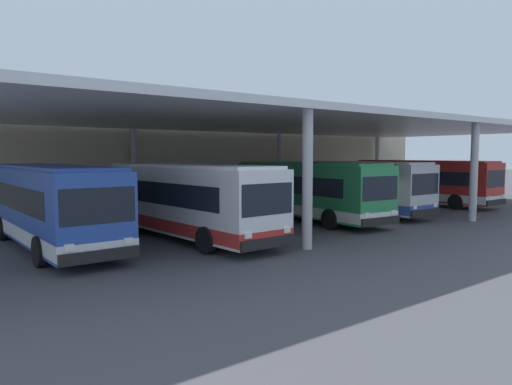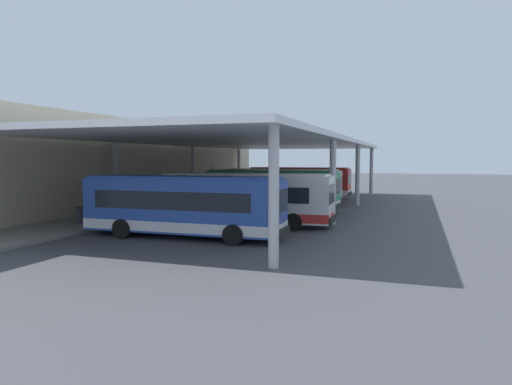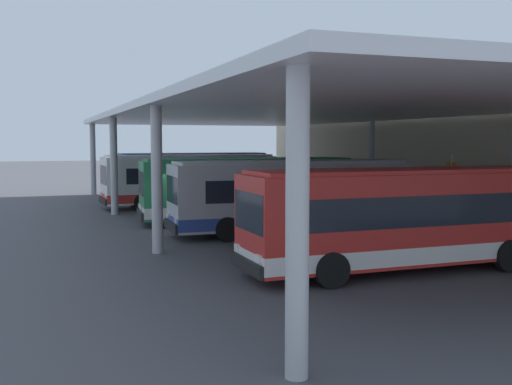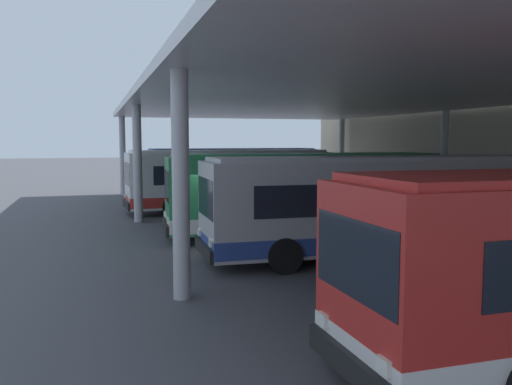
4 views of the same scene
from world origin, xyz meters
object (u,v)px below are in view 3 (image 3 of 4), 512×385
(bus_far_bay, at_px, (291,196))
(bus_middle_bay, at_px, (248,189))
(banner_sign, at_px, (451,186))
(bus_second_bay, at_px, (190,180))
(bus_departing, at_px, (407,218))
(bench_waiting, at_px, (319,190))
(bus_nearest_bay, at_px, (193,175))
(trash_bin, at_px, (304,187))

(bus_far_bay, bearing_deg, bus_middle_bay, -172.73)
(bus_far_bay, bearing_deg, banner_sign, 77.62)
(bus_second_bay, xyz_separation_m, banner_sign, (13.72, 8.59, 0.32))
(bus_departing, xyz_separation_m, banner_sign, (-6.69, 6.76, 0.32))
(bus_far_bay, bearing_deg, bus_second_bay, -173.06)
(bus_middle_bay, distance_m, bench_waiting, 12.78)
(bus_departing, bearing_deg, bench_waiting, 160.76)
(bench_waiting, bearing_deg, bus_second_bay, -81.07)
(bus_second_bay, xyz_separation_m, bench_waiting, (-1.49, 9.47, -0.99))
(bus_nearest_bay, relative_size, bus_departing, 1.00)
(bus_nearest_bay, relative_size, bus_middle_bay, 0.99)
(bus_second_bay, bearing_deg, bus_middle_bay, 6.77)
(bench_waiting, bearing_deg, trash_bin, -174.48)
(bus_departing, bearing_deg, banner_sign, 134.68)
(bus_nearest_bay, bearing_deg, bus_second_bay, -16.04)
(banner_sign, bearing_deg, bench_waiting, 176.70)
(bus_departing, xyz_separation_m, bench_waiting, (-21.89, 7.64, -0.99))
(bus_middle_bay, height_order, bus_far_bay, same)
(bus_departing, height_order, bench_waiting, bus_departing)
(bus_second_bay, xyz_separation_m, bus_departing, (20.40, 1.83, 0.00))
(bus_second_bay, height_order, bus_departing, same)
(bus_nearest_bay, xyz_separation_m, bus_far_bay, (17.29, 0.00, 0.00))
(banner_sign, bearing_deg, bus_far_bay, -102.38)
(bus_nearest_bay, distance_m, bus_far_bay, 17.29)
(bus_second_bay, relative_size, trash_bin, 10.85)
(bus_far_bay, xyz_separation_m, bus_departing, (8.25, 0.35, 0.00))
(bus_far_bay, height_order, bench_waiting, bus_far_bay)
(bus_departing, distance_m, banner_sign, 9.52)
(bus_second_bay, distance_m, trash_bin, 10.00)
(trash_bin, bearing_deg, bench_waiting, 5.52)
(bench_waiting, distance_m, trash_bin, 2.18)
(bus_nearest_bay, relative_size, bus_second_bay, 0.99)
(bus_departing, relative_size, bench_waiting, 5.86)
(bus_middle_bay, bearing_deg, banner_sign, 53.13)
(bus_departing, bearing_deg, trash_bin, 162.84)
(bus_nearest_bay, bearing_deg, bench_waiting, 65.47)
(banner_sign, bearing_deg, trash_bin, 177.80)
(trash_bin, bearing_deg, banner_sign, -2.20)
(bus_far_bay, distance_m, banner_sign, 7.29)
(bench_waiting, bearing_deg, bus_far_bay, -30.35)
(bus_far_bay, bearing_deg, trash_bin, 153.80)
(bus_second_bay, xyz_separation_m, trash_bin, (-3.66, 9.26, -0.98))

